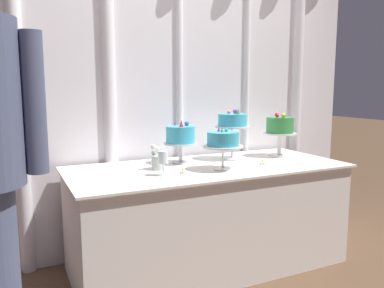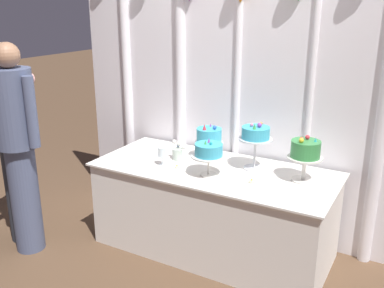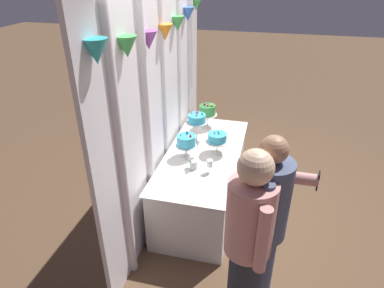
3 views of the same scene
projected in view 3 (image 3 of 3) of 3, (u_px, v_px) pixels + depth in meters
ground_plane at (210, 203)px, 4.25m from camera, size 24.00×24.00×0.00m
draped_curtain at (163, 102)px, 3.72m from camera, size 3.22×0.17×2.54m
cake_table at (203, 178)px, 4.10m from camera, size 1.95×0.85×0.73m
cake_display_leftmost at (186, 142)px, 3.75m from camera, size 0.24×0.24×0.32m
cake_display_midleft at (217, 138)px, 3.82m from camera, size 0.27×0.27×0.29m
cake_display_midright at (197, 120)px, 4.06m from camera, size 0.27×0.27×0.39m
cake_display_rightmost at (207, 111)px, 4.42m from camera, size 0.26×0.26×0.35m
wine_glass at (210, 164)px, 3.50m from camera, size 0.07×0.07×0.16m
flower_vase at (193, 163)px, 3.59m from camera, size 0.11×0.11×0.17m
tealight_far_left at (211, 165)px, 3.66m from camera, size 0.04×0.04×0.03m
tealight_near_left at (220, 139)px, 4.21m from camera, size 0.04×0.04×0.03m
guest_man_dark_suit at (264, 228)px, 2.50m from camera, size 0.49×0.33×1.73m
guest_man_pink_jacket at (248, 243)px, 2.37m from camera, size 0.46×0.64×1.71m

